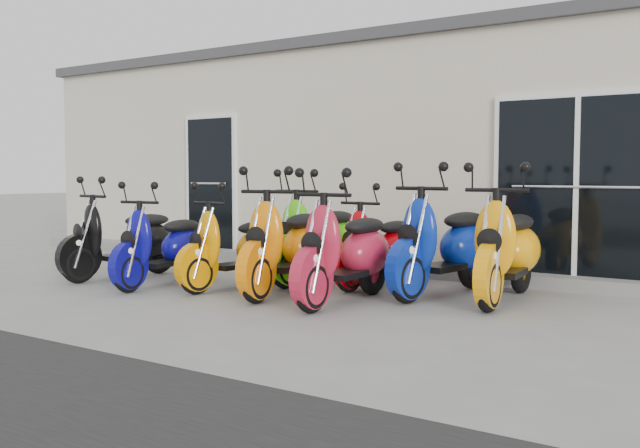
# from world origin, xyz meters

# --- Properties ---
(ground) EXTENTS (80.00, 80.00, 0.00)m
(ground) POSITION_xyz_m (0.00, 0.00, 0.00)
(ground) COLOR gray
(ground) RESTS_ON ground
(building) EXTENTS (14.00, 6.00, 3.20)m
(building) POSITION_xyz_m (0.00, 5.20, 1.60)
(building) COLOR beige
(building) RESTS_ON ground
(roof_cap) EXTENTS (14.20, 6.20, 0.16)m
(roof_cap) POSITION_xyz_m (0.00, 5.20, 3.28)
(roof_cap) COLOR #3F3F42
(roof_cap) RESTS_ON building
(front_step) EXTENTS (14.00, 0.40, 0.15)m
(front_step) POSITION_xyz_m (0.00, 2.02, 0.07)
(front_step) COLOR gray
(front_step) RESTS_ON ground
(door_left) EXTENTS (1.07, 0.08, 2.22)m
(door_left) POSITION_xyz_m (-3.20, 2.17, 1.26)
(door_left) COLOR black
(door_left) RESTS_ON front_step
(door_right) EXTENTS (2.02, 0.08, 2.22)m
(door_right) POSITION_xyz_m (2.60, 2.17, 1.26)
(door_right) COLOR black
(door_right) RESTS_ON front_step
(scooter_front_black) EXTENTS (0.90, 1.87, 1.33)m
(scooter_front_black) POSITION_xyz_m (-2.48, -0.31, 0.66)
(scooter_front_black) COLOR black
(scooter_front_black) RESTS_ON ground
(scooter_front_blue) EXTENTS (0.81, 1.78, 1.27)m
(scooter_front_blue) POSITION_xyz_m (-1.58, -0.47, 0.64)
(scooter_front_blue) COLOR #0B0A7E
(scooter_front_blue) RESTS_ON ground
(scooter_front_orange_a) EXTENTS (0.85, 1.78, 1.26)m
(scooter_front_orange_a) POSITION_xyz_m (-0.71, -0.12, 0.63)
(scooter_front_orange_a) COLOR orange
(scooter_front_orange_a) RESTS_ON ground
(scooter_front_orange_b) EXTENTS (0.97, 2.03, 1.44)m
(scooter_front_orange_b) POSITION_xyz_m (0.03, -0.11, 0.72)
(scooter_front_orange_b) COLOR orange
(scooter_front_orange_b) RESTS_ON ground
(scooter_front_red) EXTENTS (0.76, 1.94, 1.42)m
(scooter_front_red) POSITION_xyz_m (0.87, -0.22, 0.71)
(scooter_front_red) COLOR #B81C36
(scooter_front_red) RESTS_ON ground
(scooter_back_green) EXTENTS (0.72, 1.93, 1.42)m
(scooter_back_green) POSITION_xyz_m (-0.20, 0.84, 0.71)
(scooter_back_green) COLOR #47CE0A
(scooter_back_green) RESTS_ON ground
(scooter_back_red) EXTENTS (0.78, 1.75, 1.26)m
(scooter_back_red) POSITION_xyz_m (0.62, 0.95, 0.63)
(scooter_back_red) COLOR #BE0109
(scooter_back_red) RESTS_ON ground
(scooter_back_blue) EXTENTS (1.01, 2.09, 1.48)m
(scooter_back_blue) POSITION_xyz_m (1.53, 0.80, 0.74)
(scooter_back_blue) COLOR #0A279E
(scooter_back_blue) RESTS_ON ground
(scooter_back_yellow) EXTENTS (0.89, 2.05, 1.47)m
(scooter_back_yellow) POSITION_xyz_m (2.25, 0.80, 0.74)
(scooter_back_yellow) COLOR #FF9E09
(scooter_back_yellow) RESTS_ON ground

